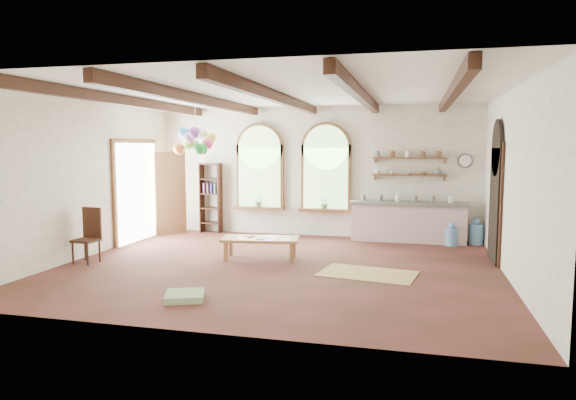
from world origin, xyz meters
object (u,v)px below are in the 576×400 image
(coffee_table, at_px, (260,240))
(balloon_cluster, at_px, (195,142))
(kitchen_counter, at_px, (408,221))
(side_chair, at_px, (87,247))

(coffee_table, distance_m, balloon_cluster, 2.99)
(kitchen_counter, xyz_separation_m, side_chair, (-5.95, -3.76, -0.17))
(kitchen_counter, xyz_separation_m, coffee_table, (-2.81, -2.65, -0.10))
(kitchen_counter, distance_m, balloon_cluster, 5.26)
(kitchen_counter, distance_m, side_chair, 7.04)
(kitchen_counter, bearing_deg, coffee_table, -136.69)
(coffee_table, height_order, balloon_cluster, balloon_cluster)
(kitchen_counter, relative_size, balloon_cluster, 2.31)
(coffee_table, xyz_separation_m, side_chair, (-3.14, -1.11, -0.07))
(kitchen_counter, xyz_separation_m, balloon_cluster, (-4.71, -1.43, 1.86))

